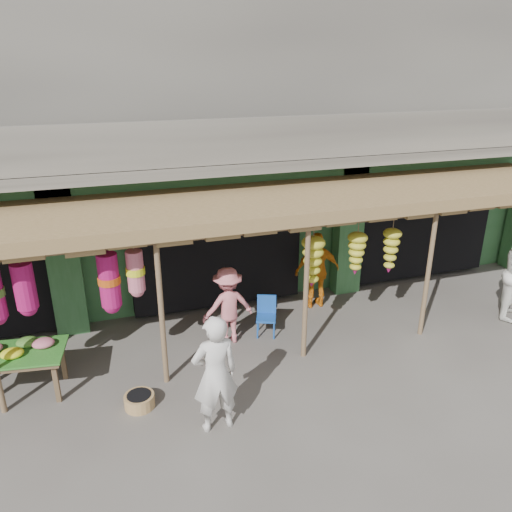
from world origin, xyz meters
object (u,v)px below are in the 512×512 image
object	(u,v)px
person_front	(215,374)
blue_chair	(266,313)
flower_table	(16,354)
person_shopper	(228,306)
person_vendor	(317,270)

from	to	relation	value
person_front	blue_chair	bearing A→B (deg)	-128.44
flower_table	person_shopper	world-z (taller)	person_shopper
person_vendor	person_shopper	xyz separation A→B (m)	(-2.20, -0.83, -0.08)
blue_chair	flower_table	bearing A→B (deg)	-150.86
flower_table	person_shopper	xyz separation A→B (m)	(3.59, 0.50, 0.03)
flower_table	blue_chair	size ratio (longest dim) A/B	2.05
person_vendor	person_shopper	bearing A→B (deg)	23.67
flower_table	person_vendor	bearing A→B (deg)	20.51
flower_table	person_vendor	world-z (taller)	person_vendor
person_front	person_shopper	distance (m)	2.41
flower_table	blue_chair	xyz separation A→B (m)	(4.38, 0.57, -0.29)
flower_table	person_front	bearing A→B (deg)	-24.69
flower_table	person_front	size ratio (longest dim) A/B	0.87
flower_table	person_shopper	bearing A→B (deg)	15.51
blue_chair	person_front	size ratio (longest dim) A/B	0.42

